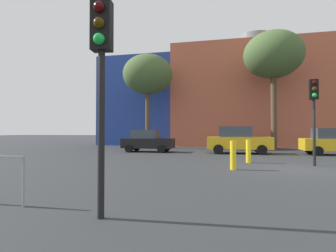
% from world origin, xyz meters
% --- Properties ---
extents(ground_plane, '(200.00, 200.00, 0.00)m').
position_xyz_m(ground_plane, '(0.00, 0.00, 0.00)').
color(ground_plane, '#2D3033').
extents(building_backdrop, '(36.03, 11.37, 12.89)m').
position_xyz_m(building_backdrop, '(0.62, 21.11, 5.34)').
color(building_backdrop, '#B2563D').
rests_on(building_backdrop, ground_plane).
extents(parked_car_0, '(3.85, 1.89, 1.67)m').
position_xyz_m(parked_car_0, '(-8.68, 7.63, 0.83)').
color(parked_car_0, black).
rests_on(parked_car_0, ground_plane).
extents(parked_car_1, '(4.39, 2.15, 1.90)m').
position_xyz_m(parked_car_1, '(-2.01, 7.63, 0.94)').
color(parked_car_1, gold).
rests_on(parked_car_1, ground_plane).
extents(parked_car_2, '(4.05, 1.99, 1.76)m').
position_xyz_m(parked_car_2, '(4.09, 7.63, 0.87)').
color(parked_car_2, gold).
rests_on(parked_car_2, ground_plane).
extents(traffic_light_near_left, '(0.39, 0.38, 3.88)m').
position_xyz_m(traffic_light_near_left, '(-4.92, -7.44, 2.85)').
color(traffic_light_near_left, black).
rests_on(traffic_light_near_left, ground_plane).
extents(traffic_light_island, '(0.37, 0.37, 3.89)m').
position_xyz_m(traffic_light_island, '(1.07, 1.29, 2.86)').
color(traffic_light_island, black).
rests_on(traffic_light_island, ground_plane).
extents(bare_tree_1, '(4.77, 4.77, 8.96)m').
position_xyz_m(bare_tree_1, '(-10.19, 12.62, 7.00)').
color(bare_tree_1, brown).
rests_on(bare_tree_1, ground_plane).
extents(bare_tree_2, '(5.05, 5.05, 10.24)m').
position_xyz_m(bare_tree_2, '(1.18, 12.53, 8.14)').
color(bare_tree_2, brown).
rests_on(bare_tree_2, ground_plane).
extents(bollard_yellow_0, '(0.24, 0.24, 1.14)m').
position_xyz_m(bollard_yellow_0, '(-1.73, 1.89, 0.57)').
color(bollard_yellow_0, yellow).
rests_on(bollard_yellow_0, ground_plane).
extents(bollard_yellow_1, '(0.24, 0.24, 1.17)m').
position_xyz_m(bollard_yellow_1, '(-2.52, -0.74, 0.58)').
color(bollard_yellow_1, yellow).
rests_on(bollard_yellow_1, ground_plane).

